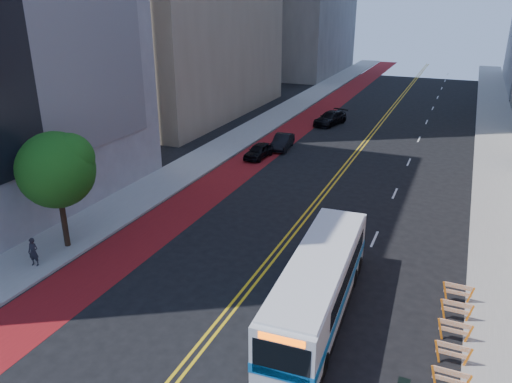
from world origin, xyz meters
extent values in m
plane|color=black|center=(0.00, 0.00, 0.00)|extent=(160.00, 160.00, 0.00)
cube|color=gray|center=(-12.00, 30.00, 0.07)|extent=(4.00, 140.00, 0.15)
cube|color=gray|center=(12.00, 30.00, 0.07)|extent=(4.00, 140.00, 0.15)
cube|color=maroon|center=(-8.10, 30.00, 0.00)|extent=(3.60, 140.00, 0.01)
cube|color=gold|center=(-0.18, 30.00, 0.00)|extent=(0.14, 140.00, 0.01)
cube|color=gold|center=(0.18, 30.00, 0.00)|extent=(0.14, 140.00, 0.01)
cube|color=silver|center=(4.80, 6.00, 0.01)|extent=(0.14, 2.20, 0.01)
cube|color=silver|center=(4.80, 14.00, 0.01)|extent=(0.14, 2.20, 0.01)
cube|color=silver|center=(4.80, 22.00, 0.01)|extent=(0.14, 2.20, 0.01)
cube|color=silver|center=(4.80, 30.00, 0.01)|extent=(0.14, 2.20, 0.01)
cube|color=silver|center=(4.80, 38.00, 0.01)|extent=(0.14, 2.20, 0.01)
cube|color=silver|center=(4.80, 46.00, 0.01)|extent=(0.14, 2.20, 0.01)
cube|color=silver|center=(4.80, 54.00, 0.01)|extent=(0.14, 2.20, 0.01)
cube|color=silver|center=(4.80, 62.00, 0.01)|extent=(0.14, 2.20, 0.01)
cube|color=silver|center=(4.80, 70.00, 0.01)|extent=(0.14, 2.20, 0.01)
cube|color=silver|center=(4.80, 78.00, 0.01)|extent=(0.14, 2.20, 0.01)
cube|color=silver|center=(4.80, 86.00, 0.01)|extent=(0.14, 2.20, 0.01)
cube|color=orange|center=(9.05, 2.65, 0.50)|extent=(0.32, 0.06, 0.99)
cube|color=orange|center=(9.60, 2.65, 0.90)|extent=(1.25, 0.05, 0.22)
cube|color=orange|center=(9.60, 2.65, 0.55)|extent=(1.25, 0.05, 0.18)
cube|color=orange|center=(9.05, 4.20, 0.50)|extent=(0.32, 0.06, 0.99)
cube|color=orange|center=(10.15, 4.20, 0.50)|extent=(0.32, 0.06, 0.99)
cube|color=orange|center=(9.60, 4.20, 0.90)|extent=(1.25, 0.05, 0.22)
cube|color=orange|center=(9.60, 4.20, 0.55)|extent=(1.25, 0.05, 0.18)
cube|color=orange|center=(9.05, 5.75, 0.50)|extent=(0.32, 0.06, 0.99)
cube|color=orange|center=(10.15, 5.75, 0.50)|extent=(0.32, 0.06, 0.99)
cube|color=orange|center=(9.60, 5.75, 0.90)|extent=(1.25, 0.05, 0.22)
cube|color=orange|center=(9.60, 5.75, 0.55)|extent=(1.25, 0.05, 0.18)
cube|color=orange|center=(9.05, 7.30, 0.50)|extent=(0.32, 0.06, 0.99)
cube|color=orange|center=(10.15, 7.30, 0.50)|extent=(0.32, 0.06, 0.99)
cube|color=orange|center=(9.60, 7.30, 0.90)|extent=(1.25, 0.05, 0.22)
cube|color=orange|center=(9.60, 7.30, 0.55)|extent=(1.25, 0.05, 0.18)
cube|color=orange|center=(9.05, 8.85, 0.50)|extent=(0.32, 0.06, 0.99)
cube|color=orange|center=(10.15, 8.85, 0.50)|extent=(0.32, 0.06, 0.99)
cube|color=orange|center=(9.60, 8.85, 0.90)|extent=(1.25, 0.05, 0.22)
cube|color=orange|center=(9.60, 8.85, 0.55)|extent=(1.25, 0.05, 0.18)
cylinder|color=black|center=(-11.30, 6.00, 1.75)|extent=(0.32, 0.32, 3.20)
sphere|color=#17440E|center=(-11.30, 6.00, 4.75)|extent=(4.20, 4.20, 4.20)
sphere|color=#17440E|center=(-10.70, 6.40, 5.35)|extent=(2.80, 2.80, 2.80)
sphere|color=#17440E|center=(-11.80, 5.70, 5.15)|extent=(2.40, 2.40, 2.40)
cube|color=silver|center=(3.82, 5.25, 1.63)|extent=(2.94, 11.14, 2.62)
cube|color=#0E63AF|center=(3.82, 5.25, 1.24)|extent=(2.98, 11.18, 0.41)
cube|color=black|center=(3.78, 5.98, 2.07)|extent=(2.82, 7.84, 0.87)
cube|color=black|center=(4.09, -0.23, 1.84)|extent=(2.11, 0.20, 1.47)
cube|color=black|center=(3.54, 10.73, 2.02)|extent=(1.91, 0.19, 0.92)
cube|color=#FF5905|center=(4.09, -0.24, 2.76)|extent=(1.68, 0.16, 0.28)
cube|color=silver|center=(3.82, 5.25, 2.99)|extent=(2.79, 10.58, 0.11)
cube|color=black|center=(3.82, 5.25, 0.32)|extent=(2.97, 11.17, 0.28)
cylinder|color=black|center=(2.91, 1.67, 0.46)|extent=(0.32, 0.93, 0.92)
cylinder|color=black|center=(5.08, 1.78, 0.46)|extent=(0.32, 0.93, 0.92)
cylinder|color=black|center=(2.58, 8.28, 0.46)|extent=(0.32, 0.93, 0.92)
cylinder|color=black|center=(4.75, 8.39, 0.46)|extent=(0.32, 0.93, 0.92)
cylinder|color=black|center=(2.51, 9.60, 0.46)|extent=(0.32, 0.93, 0.92)
cylinder|color=black|center=(4.68, 9.71, 0.46)|extent=(0.32, 0.93, 0.92)
imported|color=black|center=(-7.73, 26.01, 0.65)|extent=(1.82, 3.90, 1.29)
imported|color=black|center=(-6.78, 29.50, 0.68)|extent=(1.84, 4.26, 1.36)
imported|color=black|center=(-5.10, 40.46, 0.72)|extent=(3.25, 5.35, 1.45)
imported|color=black|center=(-11.27, 3.56, 0.94)|extent=(0.63, 0.47, 1.58)
camera|label=1|loc=(8.70, -13.30, 13.61)|focal=35.00mm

